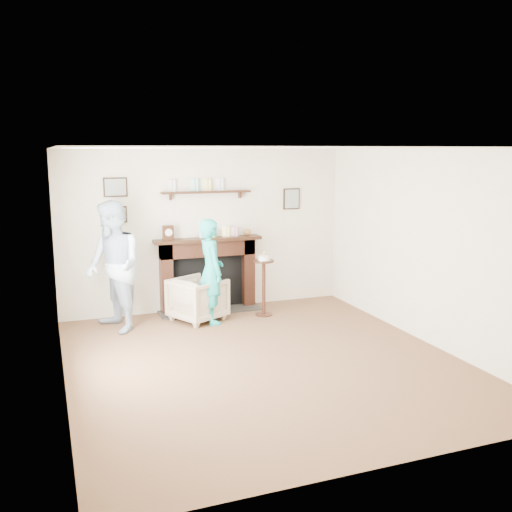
# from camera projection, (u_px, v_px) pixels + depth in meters

# --- Properties ---
(ground) EXTENTS (5.00, 5.00, 0.00)m
(ground) POSITION_uv_depth(u_px,v_px,m) (264.00, 361.00, 6.80)
(ground) COLOR brown
(ground) RESTS_ON ground
(room_shell) EXTENTS (4.54, 5.02, 2.52)m
(room_shell) POSITION_uv_depth(u_px,v_px,m) (244.00, 219.00, 7.14)
(room_shell) COLOR beige
(room_shell) RESTS_ON ground
(armchair) EXTENTS (0.94, 0.93, 0.64)m
(armchair) POSITION_uv_depth(u_px,v_px,m) (198.00, 320.00, 8.45)
(armchair) COLOR tan
(armchair) RESTS_ON ground
(man) EXTENTS (0.93, 1.05, 1.82)m
(man) POSITION_uv_depth(u_px,v_px,m) (116.00, 330.00, 7.96)
(man) COLOR #A3B0CB
(man) RESTS_ON ground
(woman) EXTENTS (0.38, 0.57, 1.52)m
(woman) POSITION_uv_depth(u_px,v_px,m) (212.00, 322.00, 8.34)
(woman) COLOR #1EAF9D
(woman) RESTS_ON ground
(pedestal_table) EXTENTS (0.31, 0.31, 0.98)m
(pedestal_table) POSITION_uv_depth(u_px,v_px,m) (264.00, 277.00, 8.59)
(pedestal_table) COLOR black
(pedestal_table) RESTS_ON ground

